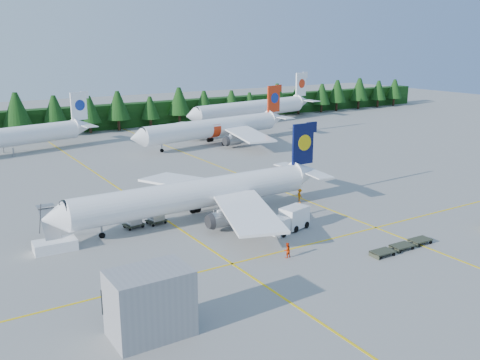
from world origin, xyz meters
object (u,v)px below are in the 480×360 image
airliner_navy (190,196)px  airliner_red (210,129)px  airstairs (54,242)px  service_truck (289,220)px

airliner_navy → airliner_red: (25.87, 41.96, 0.24)m
airliner_red → airstairs: airliner_red is taller
airliner_navy → service_truck: bearing=-48.9°
airliner_navy → airliner_red: airliner_red is taller
airliner_navy → service_truck: size_ratio=6.39×
airliner_red → service_truck: airliner_red is taller
airliner_red → airliner_navy: bearing=-130.4°
airliner_navy → airstairs: (-16.52, -0.73, -2.35)m
airliner_navy → airliner_red: bearing=57.9°
airstairs → airliner_red: bearing=47.8°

